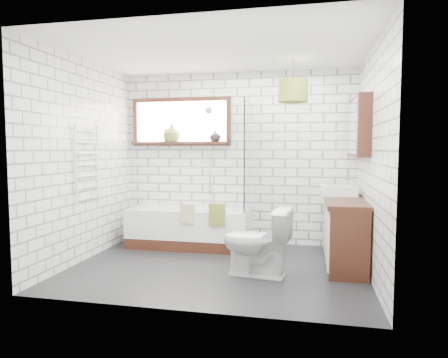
% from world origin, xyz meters
% --- Properties ---
extents(floor, '(3.40, 2.60, 0.01)m').
position_xyz_m(floor, '(0.00, 0.00, -0.01)').
color(floor, black).
rests_on(floor, ground).
extents(ceiling, '(3.40, 2.60, 0.01)m').
position_xyz_m(ceiling, '(0.00, 0.00, 2.50)').
color(ceiling, white).
rests_on(ceiling, ground).
extents(wall_back, '(3.40, 0.01, 2.50)m').
position_xyz_m(wall_back, '(0.00, 1.30, 1.25)').
color(wall_back, white).
rests_on(wall_back, ground).
extents(wall_front, '(3.40, 0.01, 2.50)m').
position_xyz_m(wall_front, '(0.00, -1.30, 1.25)').
color(wall_front, white).
rests_on(wall_front, ground).
extents(wall_left, '(0.01, 2.60, 2.50)m').
position_xyz_m(wall_left, '(-1.70, 0.00, 1.25)').
color(wall_left, white).
rests_on(wall_left, ground).
extents(wall_right, '(0.01, 2.60, 2.50)m').
position_xyz_m(wall_right, '(1.70, 0.00, 1.25)').
color(wall_right, white).
rests_on(wall_right, ground).
extents(window, '(1.52, 0.16, 0.68)m').
position_xyz_m(window, '(-0.85, 1.26, 1.80)').
color(window, black).
rests_on(window, wall_back).
extents(towel_radiator, '(0.06, 0.52, 1.00)m').
position_xyz_m(towel_radiator, '(-1.66, 0.00, 1.20)').
color(towel_radiator, white).
rests_on(towel_radiator, wall_left).
extents(mirror_cabinet, '(0.16, 1.20, 0.70)m').
position_xyz_m(mirror_cabinet, '(1.62, 0.60, 1.65)').
color(mirror_cabinet, black).
rests_on(mirror_cabinet, wall_right).
extents(shower_riser, '(0.02, 0.02, 1.30)m').
position_xyz_m(shower_riser, '(-0.40, 1.26, 1.35)').
color(shower_riser, silver).
rests_on(shower_riser, wall_back).
extents(bathtub, '(1.71, 0.75, 0.55)m').
position_xyz_m(bathtub, '(-0.61, 0.92, 0.28)').
color(bathtub, white).
rests_on(bathtub, floor).
extents(shower_screen, '(0.02, 0.72, 1.50)m').
position_xyz_m(shower_screen, '(0.23, 0.92, 1.30)').
color(shower_screen, white).
rests_on(shower_screen, bathtub).
extents(towel_green, '(0.21, 0.06, 0.29)m').
position_xyz_m(towel_green, '(-0.13, 0.55, 0.53)').
color(towel_green, olive).
rests_on(towel_green, bathtub).
extents(towel_beige, '(0.20, 0.05, 0.26)m').
position_xyz_m(towel_beige, '(-0.53, 0.55, 0.53)').
color(towel_beige, '#C4B288').
rests_on(towel_beige, bathtub).
extents(vanity, '(0.45, 1.39, 0.80)m').
position_xyz_m(vanity, '(1.48, 0.44, 0.40)').
color(vanity, black).
rests_on(vanity, floor).
extents(basin, '(0.45, 0.39, 0.13)m').
position_xyz_m(basin, '(1.42, 0.79, 0.86)').
color(basin, white).
rests_on(basin, vanity).
extents(tap, '(0.04, 0.04, 0.16)m').
position_xyz_m(tap, '(1.58, 0.79, 0.93)').
color(tap, silver).
rests_on(tap, vanity).
extents(toilet, '(0.52, 0.79, 0.76)m').
position_xyz_m(toilet, '(0.49, -0.20, 0.38)').
color(toilet, white).
rests_on(toilet, floor).
extents(vase_olive, '(0.34, 0.34, 0.27)m').
position_xyz_m(vase_olive, '(-0.98, 1.23, 1.62)').
color(vase_olive, olive).
rests_on(vase_olive, window).
extents(vase_dark, '(0.17, 0.17, 0.18)m').
position_xyz_m(vase_dark, '(-0.31, 1.23, 1.57)').
color(vase_dark, black).
rests_on(vase_dark, window).
extents(bottle, '(0.08, 0.08, 0.20)m').
position_xyz_m(bottle, '(-1.07, 1.23, 1.58)').
color(bottle, olive).
rests_on(bottle, window).
extents(pendant, '(0.36, 0.36, 0.27)m').
position_xyz_m(pendant, '(0.84, 0.51, 2.10)').
color(pendant, olive).
rests_on(pendant, ceiling).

